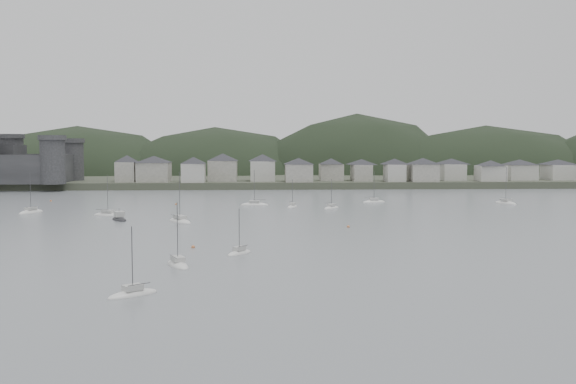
{
  "coord_description": "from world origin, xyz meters",
  "views": [
    {
      "loc": [
        -8.96,
        -99.46,
        18.76
      ],
      "look_at": [
        0.0,
        75.0,
        6.0
      ],
      "focal_mm": 39.69,
      "sensor_mm": 36.0,
      "label": 1
    }
  ],
  "objects": [
    {
      "name": "far_shore_land",
      "position": [
        0.0,
        295.0,
        1.5
      ],
      "size": [
        900.0,
        250.0,
        3.0
      ],
      "primitive_type": "cube",
      "color": "#383D2D",
      "rests_on": "ground"
    },
    {
      "name": "waterfront_town",
      "position": [
        50.59,
        183.34,
        8.66
      ],
      "size": [
        451.48,
        28.46,
        12.92
      ],
      "color": "gray",
      "rests_on": "far_shore_land"
    },
    {
      "name": "ground",
      "position": [
        0.0,
        0.0,
        0.0
      ],
      "size": [
        900.0,
        900.0,
        0.0
      ],
      "primitive_type": "plane",
      "color": "slate",
      "rests_on": "ground"
    },
    {
      "name": "sailboat_lead",
      "position": [
        -9.3,
        99.99,
        0.17
      ],
      "size": [
        8.95,
        3.52,
        11.96
      ],
      "rotation": [
        0.0,
        0.0,
        4.63
      ],
      "color": "silver",
      "rests_on": "ground"
    },
    {
      "name": "moored_fleet",
      "position": [
        -14.8,
        49.48,
        0.18
      ],
      "size": [
        230.0,
        146.96,
        13.2
      ],
      "color": "silver",
      "rests_on": "ground"
    },
    {
      "name": "forested_ridge",
      "position": [
        4.83,
        269.4,
        -11.28
      ],
      "size": [
        851.55,
        103.94,
        102.57
      ],
      "color": "black",
      "rests_on": "ground"
    },
    {
      "name": "mooring_buoys",
      "position": [
        -42.98,
        59.7,
        0.15
      ],
      "size": [
        107.73,
        103.08,
        0.7
      ],
      "color": "#CA7443",
      "rests_on": "ground"
    },
    {
      "name": "motor_launch_far",
      "position": [
        -43.31,
        61.77,
        0.29
      ],
      "size": [
        6.06,
        8.03,
        3.83
      ],
      "rotation": [
        0.0,
        0.0,
        3.64
      ],
      "color": "black",
      "rests_on": "ground"
    }
  ]
}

